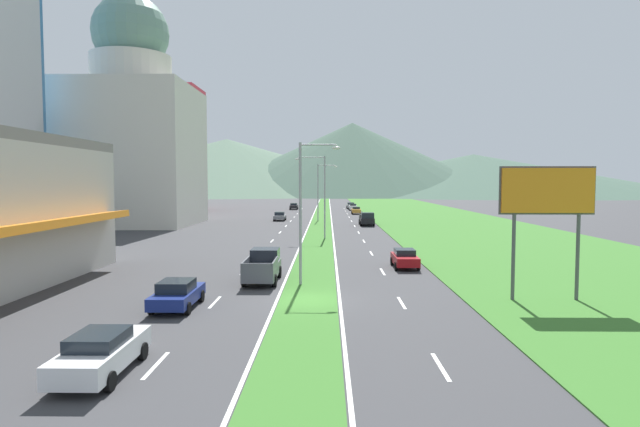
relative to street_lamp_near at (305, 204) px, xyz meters
name	(u,v)px	position (x,y,z in m)	size (l,w,h in m)	color
ground_plane	(308,300)	(0.38, -4.22, -5.18)	(600.00, 600.00, 0.00)	#38383A
grass_median	(321,220)	(0.38, 55.78, -5.15)	(3.20, 240.00, 0.06)	#387028
grass_verge_right	(442,220)	(20.98, 55.78, -5.15)	(24.00, 240.00, 0.06)	#387028
lane_dash_left_1	(156,365)	(-4.72, -14.48, -5.18)	(0.16, 2.80, 0.01)	silver
lane_dash_left_2	(215,302)	(-4.72, -4.75, -5.18)	(0.16, 2.80, 0.01)	silver
lane_dash_left_3	(244,271)	(-4.72, 4.99, -5.18)	(0.16, 2.80, 0.01)	silver
lane_dash_left_4	(261,253)	(-4.72, 14.73, -5.18)	(0.16, 2.80, 0.01)	silver
lane_dash_left_5	(272,241)	(-4.72, 24.47, -5.18)	(0.16, 2.80, 0.01)	silver
lane_dash_left_6	(280,232)	(-4.72, 34.20, -5.18)	(0.16, 2.80, 0.01)	silver
lane_dash_left_7	(286,226)	(-4.72, 43.94, -5.18)	(0.16, 2.80, 0.01)	silver
lane_dash_left_8	(291,221)	(-4.72, 53.68, -5.18)	(0.16, 2.80, 0.01)	silver
lane_dash_left_9	(294,217)	(-4.72, 63.42, -5.18)	(0.16, 2.80, 0.01)	silver
lane_dash_left_10	(297,214)	(-4.72, 73.15, -5.18)	(0.16, 2.80, 0.01)	silver
lane_dash_left_11	(300,211)	(-4.72, 82.89, -5.18)	(0.16, 2.80, 0.01)	silver
lane_dash_left_12	(302,209)	(-4.72, 92.63, -5.18)	(0.16, 2.80, 0.01)	silver
lane_dash_right_1	(441,367)	(5.48, -14.48, -5.18)	(0.16, 2.80, 0.01)	silver
lane_dash_right_2	(402,303)	(5.48, -4.75, -5.18)	(0.16, 2.80, 0.01)	silver
lane_dash_right_3	(383,272)	(5.48, 4.99, -5.18)	(0.16, 2.80, 0.01)	silver
lane_dash_right_4	(371,253)	(5.48, 14.73, -5.18)	(0.16, 2.80, 0.01)	silver
lane_dash_right_5	(364,241)	(5.48, 24.47, -5.18)	(0.16, 2.80, 0.01)	silver
lane_dash_right_6	(359,233)	(5.48, 34.20, -5.18)	(0.16, 2.80, 0.01)	silver
lane_dash_right_7	(355,226)	(5.48, 43.94, -5.18)	(0.16, 2.80, 0.01)	silver
lane_dash_right_8	(352,221)	(5.48, 53.68, -5.18)	(0.16, 2.80, 0.01)	silver
lane_dash_right_9	(349,217)	(5.48, 63.42, -5.18)	(0.16, 2.80, 0.01)	silver
lane_dash_right_10	(347,214)	(5.48, 73.15, -5.18)	(0.16, 2.80, 0.01)	silver
lane_dash_right_11	(346,211)	(5.48, 82.89, -5.18)	(0.16, 2.80, 0.01)	silver
lane_dash_right_12	(344,209)	(5.48, 92.63, -5.18)	(0.16, 2.80, 0.01)	silver
edge_line_median_left	(311,220)	(-1.37, 55.78, -5.18)	(0.16, 240.00, 0.01)	silver
edge_line_median_right	(331,220)	(2.13, 55.78, -5.18)	(0.16, 240.00, 0.01)	silver
domed_building	(133,131)	(-28.13, 46.08, 9.02)	(18.36, 18.36, 34.43)	beige
midrise_colored	(172,149)	(-33.87, 85.02, 8.69)	(12.75, 12.75, 27.75)	#D83847
hill_far_left	(227,166)	(-57.12, 268.98, 10.44)	(222.04, 222.04, 31.25)	#516B56
hill_far_center	(352,158)	(14.70, 246.28, 13.78)	(163.66, 163.66, 37.92)	#3D5647
hill_far_right	(473,174)	(82.82, 258.69, 5.69)	(219.97, 219.97, 21.75)	#3D5647
street_lamp_near	(305,204)	(0.00, 0.00, 0.00)	(2.62, 0.29, 9.05)	#99999E
street_lamp_mid	(321,191)	(0.73, 26.70, 0.33)	(3.48, 0.38, 9.51)	#99999E
street_lamp_far	(320,188)	(0.22, 53.45, 0.27)	(3.30, 0.33, 9.44)	#99999E
billboard_roadside	(547,198)	(13.46, -4.16, 0.51)	(5.23, 0.28, 7.44)	#4C4C51
car_0	(280,216)	(-6.63, 54.54, -4.44)	(1.98, 4.04, 1.47)	slate
car_1	(177,294)	(-6.39, -6.09, -4.43)	(2.03, 4.46, 1.48)	navy
car_2	(101,352)	(-6.29, -15.38, -4.41)	(1.98, 4.70, 1.51)	silver
car_3	(353,207)	(7.28, 86.52, -4.42)	(1.88, 4.32, 1.48)	silver
car_4	(351,205)	(7.10, 93.44, -4.41)	(1.99, 4.80, 1.50)	slate
car_5	(356,210)	(7.26, 72.69, -4.43)	(1.87, 4.36, 1.45)	#C6842D
car_6	(294,206)	(-6.50, 89.46, -4.41)	(1.92, 4.67, 1.50)	black
car_7	(405,258)	(7.36, 6.82, -4.45)	(1.86, 4.02, 1.43)	maroon
pickup_truck_0	(263,266)	(-2.84, 1.39, -4.20)	(2.18, 5.40, 2.00)	#515459
pickup_truck_1	(367,219)	(7.36, 45.23, -4.20)	(2.18, 5.40, 2.00)	black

